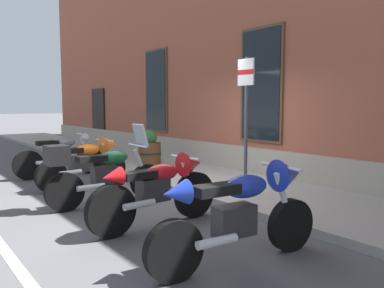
# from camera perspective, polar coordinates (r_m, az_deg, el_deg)

# --- Properties ---
(ground_plane) EXTENTS (140.00, 140.00, 0.00)m
(ground_plane) POSITION_cam_1_polar(r_m,az_deg,el_deg) (7.44, -2.66, -7.20)
(ground_plane) COLOR #4C4C4F
(sidewalk) EXTENTS (32.17, 2.36, 0.12)m
(sidewalk) POSITION_cam_1_polar(r_m,az_deg,el_deg) (8.14, 4.25, -5.64)
(sidewalk) COLOR gray
(sidewalk) RESTS_ON ground_plane
(brick_pub_facade) EXTENTS (26.17, 5.24, 7.22)m
(brick_pub_facade) POSITION_cam_1_polar(r_m,az_deg,el_deg) (11.00, 19.83, 15.55)
(brick_pub_facade) COLOR brown
(brick_pub_facade) RESTS_ON ground_plane
(motorcycle_grey_naked) EXTENTS (0.62, 2.09, 0.98)m
(motorcycle_grey_naked) POSITION_cam_1_polar(r_m,az_deg,el_deg) (9.57, -18.58, -1.62)
(motorcycle_grey_naked) COLOR black
(motorcycle_grey_naked) RESTS_ON ground_plane
(motorcycle_orange_sport) EXTENTS (0.63, 1.98, 1.00)m
(motorcycle_orange_sport) POSITION_cam_1_polar(r_m,az_deg,el_deg) (8.22, -15.13, -2.26)
(motorcycle_orange_sport) COLOR black
(motorcycle_orange_sport) RESTS_ON ground_plane
(motorcycle_green_touring) EXTENTS (0.62, 2.09, 1.34)m
(motorcycle_green_touring) POSITION_cam_1_polar(r_m,az_deg,el_deg) (6.62, -13.08, -4.06)
(motorcycle_green_touring) COLOR black
(motorcycle_green_touring) RESTS_ON ground_plane
(motorcycle_red_sport) EXTENTS (0.62, 2.07, 0.99)m
(motorcycle_red_sport) POSITION_cam_1_polar(r_m,az_deg,el_deg) (5.41, -4.64, -6.25)
(motorcycle_red_sport) COLOR black
(motorcycle_red_sport) RESTS_ON ground_plane
(motorcycle_blue_sport) EXTENTS (0.62, 2.13, 1.07)m
(motorcycle_blue_sport) POSITION_cam_1_polar(r_m,az_deg,el_deg) (4.17, 7.76, -9.40)
(motorcycle_blue_sport) COLOR black
(motorcycle_blue_sport) RESTS_ON ground_plane
(parking_sign) EXTENTS (0.36, 0.07, 2.34)m
(parking_sign) POSITION_cam_1_polar(r_m,az_deg,el_deg) (6.65, 7.89, 5.44)
(parking_sign) COLOR #4C4C51
(parking_sign) RESTS_ON sidewalk
(barrel_planter) EXTENTS (0.62, 0.62, 0.90)m
(barrel_planter) POSITION_cam_1_polar(r_m,az_deg,el_deg) (10.32, -6.22, -0.77)
(barrel_planter) COLOR brown
(barrel_planter) RESTS_ON sidewalk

